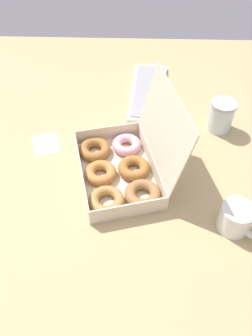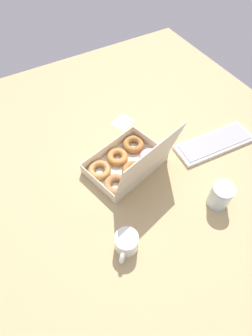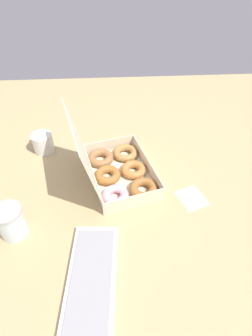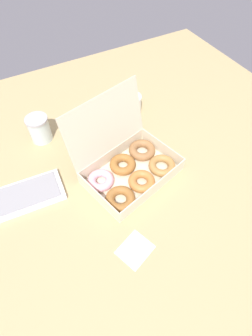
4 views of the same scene
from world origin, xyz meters
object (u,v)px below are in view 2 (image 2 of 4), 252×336
Objects in this scene: glass_jar at (220,195)px; keyboard at (214,143)px; coffee_mug at (126,243)px; donut_box at (127,163)px.

keyboard is at bearing -129.09° from glass_jar.
glass_jar reaches higher than keyboard.
keyboard is 3.80× the size of coffee_mug.
donut_box is 0.99× the size of keyboard.
glass_jar is at bearing 124.79° from donut_box.
donut_box reaches higher than glass_jar.
coffee_mug is 41.66cm from glass_jar.
coffee_mug is at bearing 59.38° from donut_box.
keyboard is (-43.22, 8.72, -2.38)cm from donut_box.
coffee_mug is at bearing -3.20° from glass_jar.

